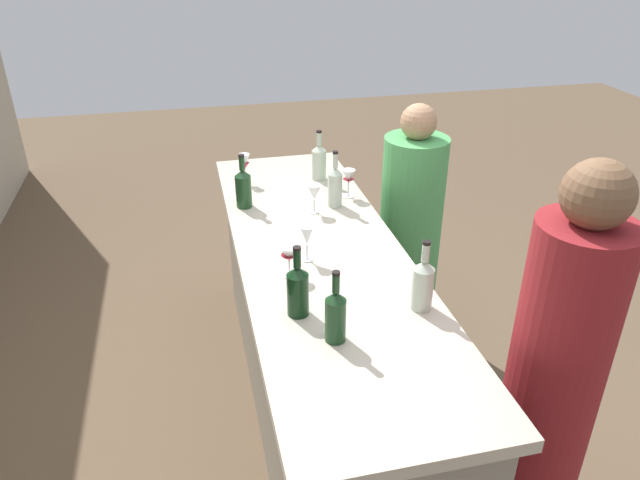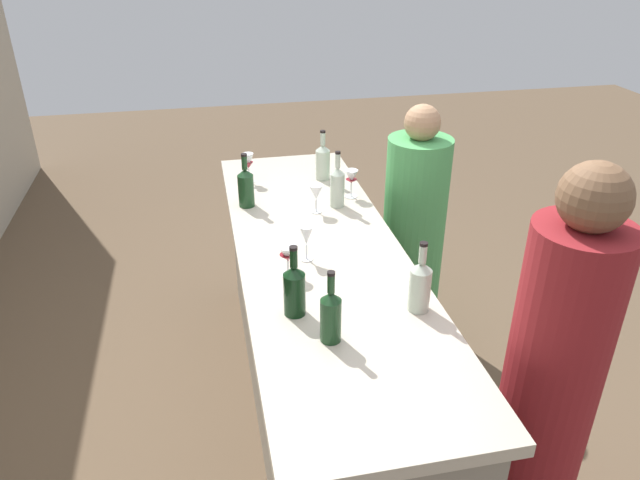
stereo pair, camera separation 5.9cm
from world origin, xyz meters
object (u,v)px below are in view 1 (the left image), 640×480
Objects in this scene: wine_bottle_second_left_clear_pale at (423,283)px; wine_glass_near_right at (307,237)px; wine_glass_far_center at (245,163)px; wine_glass_far_left at (289,255)px; wine_bottle_second_right_clear_pale at (335,186)px; wine_bottle_center_dark_green at (298,289)px; person_center_guest at (551,389)px; wine_bottle_far_right_clear_pale at (319,161)px; wine_bottle_leftmost_olive_green at (336,315)px; wine_glass_near_left at (349,178)px; wine_glass_near_center at (314,193)px; person_left_guest at (410,236)px; wine_bottle_rightmost_olive_green at (243,187)px.

wine_bottle_second_left_clear_pale is 0.57m from wine_glass_near_right.
wine_glass_far_left is at bearing -176.81° from wine_glass_far_center.
wine_glass_near_right is (-0.52, 0.26, -0.00)m from wine_bottle_second_right_clear_pale.
person_center_guest is at bearing -115.82° from wine_bottle_center_dark_green.
wine_bottle_far_right_clear_pale is 1.78× the size of wine_glass_near_right.
wine_bottle_second_left_clear_pale is 0.59m from person_center_guest.
wine_glass_near_left is at bearing -17.64° from wine_bottle_leftmost_olive_green.
wine_glass_far_center is (1.39, 0.50, 0.01)m from wine_bottle_second_left_clear_pale.
wine_bottle_leftmost_olive_green is 2.04× the size of wine_glass_far_left.
wine_glass_near_center is at bearing -16.32° from wine_glass_near_right.
wine_bottle_second_left_clear_pale is at bearing -174.77° from wine_bottle_second_right_clear_pale.
wine_glass_near_right is 0.11× the size of person_left_guest.
wine_bottle_center_dark_green is 0.99m from person_center_guest.
person_left_guest is at bearing -19.73° from wine_bottle_second_left_clear_pale.
wine_bottle_rightmost_olive_green is (1.19, 0.18, 0.00)m from wine_bottle_leftmost_olive_green.
person_center_guest is at bearing -129.69° from wine_glass_far_left.
wine_glass_near_right reaches higher than wine_glass_far_left.
wine_glass_near_center is 0.09× the size of person_center_guest.
wine_bottle_leftmost_olive_green is 0.57m from wine_glass_near_right.
wine_bottle_second_right_clear_pale is (0.97, 0.09, 0.00)m from wine_bottle_second_left_clear_pale.
wine_bottle_leftmost_olive_green reaches higher than wine_glass_near_center.
wine_bottle_center_dark_green is at bearing 27.59° from wine_bottle_leftmost_olive_green.
wine_glass_near_right is 0.15m from wine_glass_far_left.
wine_bottle_second_right_clear_pale is 0.47m from wine_bottle_rightmost_olive_green.
person_left_guest is (0.03, -0.94, -0.41)m from wine_bottle_rightmost_olive_green.
wine_bottle_leftmost_olive_green is 1.49m from person_left_guest.
wine_glass_near_left is at bearing -121.78° from wine_glass_far_center.
wine_glass_near_right is at bearing 163.74° from wine_bottle_far_right_clear_pale.
wine_bottle_second_right_clear_pale reaches higher than wine_bottle_center_dark_green.
wine_bottle_leftmost_olive_green is at bearing 162.36° from wine_glass_near_left.
wine_glass_near_left is at bearing -25.30° from wine_bottle_center_dark_green.
wine_glass_near_left is at bearing -160.91° from wine_bottle_far_right_clear_pale.
wine_bottle_leftmost_olive_green is at bearing 70.65° from person_left_guest.
wine_glass_near_center is at bearing -147.89° from wine_glass_far_center.
wine_bottle_second_right_clear_pale reaches higher than wine_bottle_far_right_clear_pale.
wine_bottle_rightmost_olive_green is 1.92× the size of wine_glass_near_center.
wine_bottle_center_dark_green reaches higher than wine_bottle_leftmost_olive_green.
wine_bottle_rightmost_olive_green reaches higher than wine_glass_near_center.
person_center_guest reaches higher than wine_glass_far_left.
wine_bottle_center_dark_green is 1.11m from wine_glass_near_left.
wine_bottle_leftmost_olive_green is 1.73× the size of wine_glass_near_right.
wine_bottle_far_right_clear_pale reaches higher than wine_bottle_rightmost_olive_green.
wine_bottle_second_right_clear_pale reaches higher than wine_bottle_rightmost_olive_green.
wine_bottle_far_right_clear_pale is at bearing 19.09° from wine_glass_near_left.
wine_bottle_center_dark_green is at bearing 176.18° from wine_glass_far_left.
wine_bottle_leftmost_olive_green is 0.94× the size of wine_bottle_second_right_clear_pale.
wine_bottle_second_left_clear_pale is 1.79× the size of wine_glass_near_right.
wine_bottle_second_right_clear_pale is 1.05× the size of wine_bottle_rightmost_olive_green.
wine_bottle_second_right_clear_pale is 1.84× the size of wine_glass_near_right.
wine_glass_far_center is at bearing -7.95° from wine_bottle_rightmost_olive_green.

